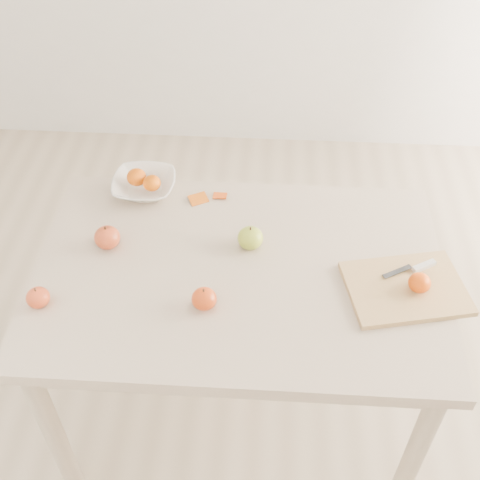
{
  "coord_description": "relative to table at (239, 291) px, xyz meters",
  "views": [
    {
      "loc": [
        0.08,
        -1.2,
        2.04
      ],
      "look_at": [
        0.0,
        0.05,
        0.82
      ],
      "focal_mm": 45.0,
      "sensor_mm": 36.0,
      "label": 1
    }
  ],
  "objects": [
    {
      "name": "apple_red_b",
      "position": [
        -0.4,
        0.07,
        0.13
      ],
      "size": [
        0.08,
        0.08,
        0.07
      ],
      "primitive_type": "ellipsoid",
      "color": "maroon",
      "rests_on": "table"
    },
    {
      "name": "orange_peel_a",
      "position": [
        -0.15,
        0.3,
        0.1
      ],
      "size": [
        0.07,
        0.07,
        0.01
      ],
      "primitive_type": "cube",
      "rotation": [
        0.21,
        0.0,
        0.49
      ],
      "color": "#C6570D",
      "rests_on": "table"
    },
    {
      "name": "cutting_board",
      "position": [
        0.47,
        -0.05,
        0.11
      ],
      "size": [
        0.37,
        0.3,
        0.02
      ],
      "primitive_type": "cube",
      "rotation": [
        0.0,
        0.0,
        0.21
      ],
      "color": "tan",
      "rests_on": "table"
    },
    {
      "name": "table",
      "position": [
        0.0,
        0.0,
        0.0
      ],
      "size": [
        1.2,
        0.8,
        0.75
      ],
      "color": "beige",
      "rests_on": "ground"
    },
    {
      "name": "orange_peel_b",
      "position": [
        -0.08,
        0.32,
        0.1
      ],
      "size": [
        0.05,
        0.04,
        0.01
      ],
      "primitive_type": "cube",
      "rotation": [
        -0.14,
        0.0,
        -0.02
      ],
      "color": "#D2490E",
      "rests_on": "table"
    },
    {
      "name": "fruit_bowl",
      "position": [
        -0.34,
        0.34,
        0.12
      ],
      "size": [
        0.21,
        0.21,
        0.05
      ],
      "primitive_type": "imported",
      "color": "white",
      "rests_on": "table"
    },
    {
      "name": "paring_knife",
      "position": [
        0.52,
        0.02,
        0.12
      ],
      "size": [
        0.16,
        0.08,
        0.01
      ],
      "color": "silver",
      "rests_on": "cutting_board"
    },
    {
      "name": "board_tangerine",
      "position": [
        0.5,
        -0.06,
        0.14
      ],
      "size": [
        0.06,
        0.06,
        0.05
      ],
      "primitive_type": "ellipsoid",
      "color": "#CA4207",
      "rests_on": "cutting_board"
    },
    {
      "name": "apple_green",
      "position": [
        0.03,
        0.1,
        0.13
      ],
      "size": [
        0.08,
        0.08,
        0.07
      ],
      "primitive_type": "ellipsoid",
      "color": "olive",
      "rests_on": "table"
    },
    {
      "name": "bowl_tangerine_near",
      "position": [
        -0.36,
        0.35,
        0.15
      ],
      "size": [
        0.06,
        0.06,
        0.06
      ],
      "primitive_type": "ellipsoid",
      "color": "#D45607",
      "rests_on": "fruit_bowl"
    },
    {
      "name": "ground",
      "position": [
        0.0,
        0.0,
        -0.65
      ],
      "size": [
        3.5,
        3.5,
        0.0
      ],
      "primitive_type": "plane",
      "color": "#C6B293",
      "rests_on": "ground"
    },
    {
      "name": "apple_red_d",
      "position": [
        -0.54,
        -0.17,
        0.13
      ],
      "size": [
        0.06,
        0.06,
        0.06
      ],
      "primitive_type": "ellipsoid",
      "color": "maroon",
      "rests_on": "table"
    },
    {
      "name": "apple_red_e",
      "position": [
        -0.09,
        -0.15,
        0.13
      ],
      "size": [
        0.07,
        0.07,
        0.06
      ],
      "primitive_type": "ellipsoid",
      "color": "#A01208",
      "rests_on": "table"
    },
    {
      "name": "bowl_tangerine_far",
      "position": [
        -0.31,
        0.32,
        0.15
      ],
      "size": [
        0.06,
        0.06,
        0.05
      ],
      "primitive_type": "ellipsoid",
      "color": "#D15907",
      "rests_on": "fruit_bowl"
    }
  ]
}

